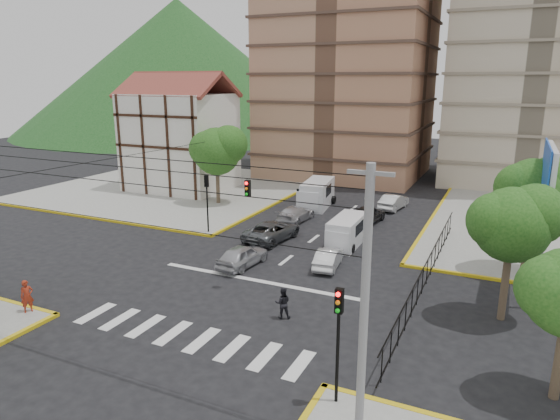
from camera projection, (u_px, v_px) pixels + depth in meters
The scene contains 25 objects.
ground at pixel (249, 288), 28.17m from camera, with size 160.00×160.00×0.00m, color black.
sidewalk_nw at pixel (175, 188), 53.86m from camera, with size 26.00×26.00×0.15m, color gray.
crosswalk_stripes at pixel (187, 336), 22.91m from camera, with size 12.00×2.40×0.01m, color silver.
stop_line at pixel (259, 281), 29.22m from camera, with size 13.00×0.40×0.01m, color silver.
tudor_building at pixel (180, 140), 52.13m from camera, with size 10.80×8.05×12.23m.
distant_hill at pixel (179, 67), 108.44m from camera, with size 70.00×70.00×28.00m, color #184819.
park_fence at pixel (426, 287), 28.43m from camera, with size 0.10×22.50×1.66m, color black, non-canonical shape.
billboard at pixel (546, 187), 25.98m from camera, with size 0.36×6.20×8.10m.
tree_park_a at pixel (514, 222), 23.30m from camera, with size 4.41×3.60×6.83m.
tree_park_c at pixel (535, 188), 28.94m from camera, with size 4.65×3.80×7.25m.
tree_tudor at pixel (218, 149), 45.74m from camera, with size 5.39×4.40×7.43m.
traffic_light_se at pixel (338, 327), 17.35m from camera, with size 0.28×0.22×4.40m.
traffic_light_nw at pixel (207, 194), 37.40m from camera, with size 0.28×0.22×4.40m.
traffic_light_hanging at pixel (228, 194), 24.88m from camera, with size 18.00×9.12×0.92m.
utility_pole_se at pixel (365, 303), 15.39m from camera, with size 1.40×0.28×9.00m.
van_right_lane at pixel (346, 233), 35.04m from camera, with size 1.94×4.56×2.04m.
van_left_lane at pixel (316, 195), 45.68m from camera, with size 2.84×5.66×2.44m.
car_silver_front_left at pixel (242, 256), 31.35m from camera, with size 1.65×4.10×1.40m, color #B3B4B8.
car_white_front_right at pixel (329, 258), 31.25m from camera, with size 1.29×3.70×1.22m, color white.
car_grey_mid_left at pixel (272, 231), 36.45m from camera, with size 2.38×5.17×1.44m, color #595C61.
car_silver_rear_left at pixel (296, 214), 41.30m from camera, with size 1.82×4.48×1.30m, color silver.
car_darkgrey_mid_right at pixel (367, 215), 40.65m from camera, with size 1.77×4.41×1.50m, color #262528.
car_white_rear_right at pixel (394, 202), 45.15m from camera, with size 1.47×4.21×1.39m, color silver.
pedestrian_sw_corner at pixel (27, 296), 24.84m from camera, with size 0.61×0.40×1.67m, color maroon.
pedestrian_crosswalk at pixel (283, 303), 24.51m from camera, with size 0.78×0.61×1.60m, color black.
Camera 1 is at (12.62, -22.92, 11.48)m, focal length 32.00 mm.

